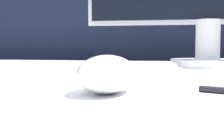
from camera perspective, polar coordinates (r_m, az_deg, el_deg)
partition_panel at (r=1.27m, az=8.77°, el=-4.64°), size 5.00×0.03×1.26m
computer_mouse_near at (r=0.36m, az=-0.93°, el=-0.73°), size 0.07×0.10×0.04m
keyboard at (r=0.59m, az=-5.64°, el=0.18°), size 0.38×0.18×0.02m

